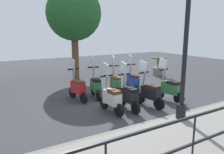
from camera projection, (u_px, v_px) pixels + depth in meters
The scene contains 13 objects.
ground_plane at pixel (127, 101), 7.98m from camera, with size 28.00×28.00×0.00m, color #38383D.
promenade_walkway at pixel (200, 132), 5.31m from camera, with size 2.20×20.00×0.15m.
lamp_post_near at pixel (185, 48), 5.60m from camera, with size 0.26×0.90×4.34m.
tree_distant at pixel (74, 14), 11.13m from camera, with size 2.80×2.80×4.78m.
potted_palm at pixel (158, 68), 12.43m from camera, with size 1.06×0.66×1.05m.
scooter_near_0 at pixel (169, 88), 7.81m from camera, with size 1.22×0.49×1.54m.
scooter_near_1 at pixel (150, 93), 7.25m from camera, with size 1.23×0.47×1.54m.
scooter_near_2 at pixel (129, 96), 6.94m from camera, with size 1.23×0.44×1.54m.
scooter_near_3 at pixel (111, 98), 6.70m from camera, with size 1.23×0.44×1.54m.
scooter_far_0 at pixel (133, 81), 8.94m from camera, with size 1.22×0.49×1.54m.
scooter_far_1 at pixel (115, 83), 8.61m from camera, with size 1.20×0.54×1.54m.
scooter_far_2 at pixel (95, 85), 8.25m from camera, with size 1.22×0.50×1.54m.
scooter_far_3 at pixel (78, 88), 7.90m from camera, with size 1.23×0.45×1.54m.
Camera 1 is at (-6.28, 4.35, 2.50)m, focal length 35.00 mm.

